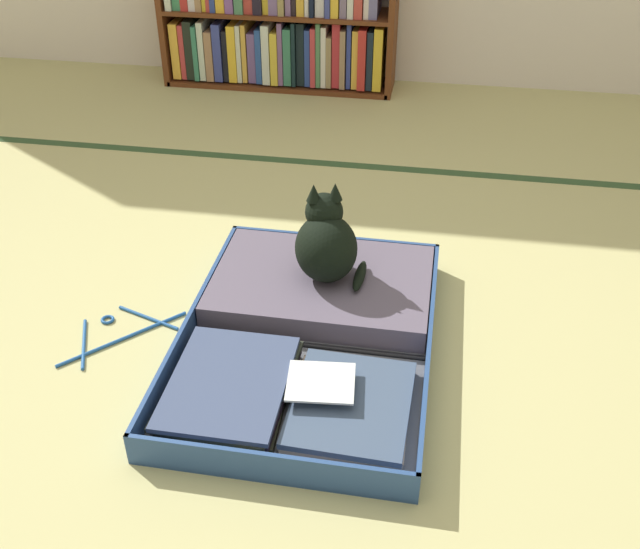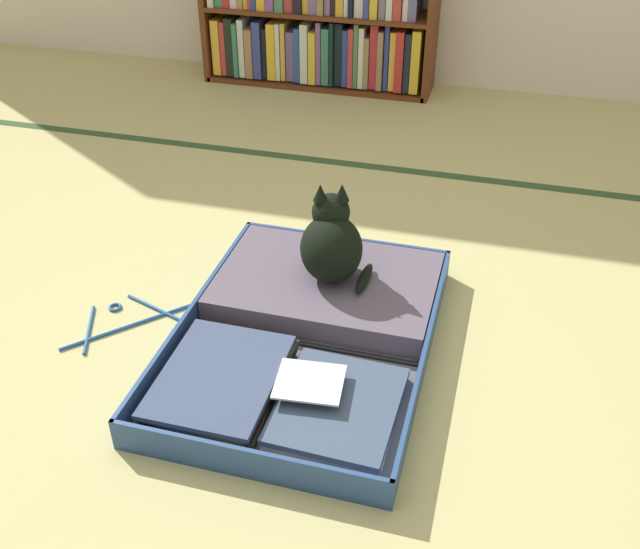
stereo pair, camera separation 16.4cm
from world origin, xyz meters
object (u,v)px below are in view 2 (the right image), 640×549
(bookshelf, at_px, (317,16))
(black_cat, at_px, (332,243))
(open_suitcase, at_px, (308,325))
(clothes_hanger, at_px, (123,320))

(bookshelf, bearing_deg, black_cat, -73.45)
(open_suitcase, distance_m, black_cat, 0.25)
(open_suitcase, xyz_separation_m, clothes_hanger, (-0.56, -0.08, -0.04))
(black_cat, height_order, clothes_hanger, black_cat)
(bookshelf, xyz_separation_m, open_suitcase, (0.52, -2.02, -0.31))
(bookshelf, relative_size, black_cat, 3.98)
(bookshelf, height_order, open_suitcase, bookshelf)
(black_cat, bearing_deg, open_suitcase, -96.04)
(black_cat, bearing_deg, clothes_hanger, -154.73)
(bookshelf, relative_size, clothes_hanger, 3.88)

